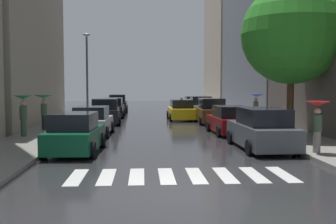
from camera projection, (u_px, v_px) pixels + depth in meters
ground_plane at (157, 118)px, 34.00m from camera, size 28.00×72.00×0.04m
sidewalk_left at (80, 117)px, 33.59m from camera, size 3.00×72.00×0.15m
sidewalk_right at (232, 116)px, 34.40m from camera, size 3.00×72.00×0.15m
crosswalk_stripes at (181, 176)px, 12.06m from camera, size 6.75×2.20×0.01m
building_right_mid at (272, 13)px, 37.40m from camera, size 6.00×16.61×19.18m
building_right_far at (233, 46)px, 53.31m from camera, size 6.00×12.96×16.00m
parked_car_left_nearest at (75, 134)px, 16.11m from camera, size 2.17×4.17×1.65m
parked_car_left_second at (92, 122)px, 21.78m from camera, size 2.19×4.13×1.60m
parked_car_left_third at (105, 112)px, 28.18m from camera, size 2.30×4.17×1.81m
parked_car_left_fourth at (112, 108)px, 34.33m from camera, size 2.13×4.61×1.67m
parked_car_left_fifth at (118, 104)px, 40.85m from camera, size 2.07×4.62×1.80m
parked_car_right_nearest at (262, 130)px, 17.07m from camera, size 2.21×4.81×1.78m
parked_car_right_second at (230, 121)px, 22.38m from camera, size 2.27×4.24×1.59m
parked_car_right_third at (211, 112)px, 28.73m from camera, size 2.07×4.28×1.82m
parked_car_right_fourth at (200, 108)px, 34.04m from camera, size 2.10×4.32×1.82m
parked_car_right_fifth at (194, 105)px, 39.66m from camera, size 2.17×4.51×1.66m
taxi_midroad at (181, 110)px, 31.45m from camera, size 2.10×4.42×1.81m
pedestrian_foreground at (23, 108)px, 20.19m from camera, size 0.91×0.91×2.09m
pedestrian_near_tree at (256, 101)px, 28.07m from camera, size 1.18×1.18×1.98m
pedestrian_by_kerb at (44, 104)px, 23.12m from camera, size 1.12×1.12×2.04m
pedestrian_far_side at (317, 117)px, 15.25m from camera, size 0.90×0.90×1.99m
street_tree_right at (292, 34)px, 20.49m from camera, size 5.21×5.21×7.86m
lamp_post_left at (87, 69)px, 31.19m from camera, size 0.60×0.28×6.68m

